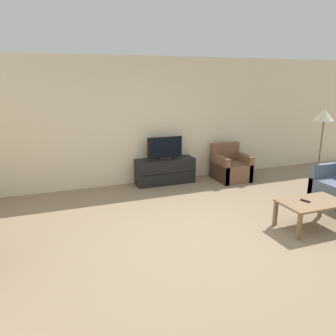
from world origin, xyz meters
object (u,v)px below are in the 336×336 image
Objects in this scene: armchair at (230,168)px; floor_lamp at (324,120)px; tv at (165,149)px; remote at (305,201)px; coffee_table at (312,205)px; tv_stand at (165,171)px.

armchair is 2.18m from floor_lamp.
armchair is at bearing -9.51° from tv.
tv is at bearing 94.55° from remote.
floor_lamp is at bearing 21.34° from remote.
coffee_table is at bearing -65.10° from tv.
tv_stand is at bearing 170.41° from armchair.
tv_stand is 3.38m from floor_lamp.
tv is at bearing 150.08° from floor_lamp.
armchair reaches higher than tv_stand.
coffee_table is (-0.15, -2.64, 0.10)m from armchair.
tv is at bearing -90.00° from tv_stand.
coffee_table is at bearing -65.12° from tv_stand.
tv_stand is 8.37× the size of remote.
tv reaches higher than remote.
tv reaches higher than coffee_table.
tv_stand is 1.52m from armchair.
tv reaches higher than armchair.
armchair is (1.50, -0.25, -0.01)m from tv_stand.
coffee_table is at bearing -42.64° from remote.
armchair is 2.65m from coffee_table.
tv_stand is 0.50m from tv.
remote is at bearing 156.38° from coffee_table.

